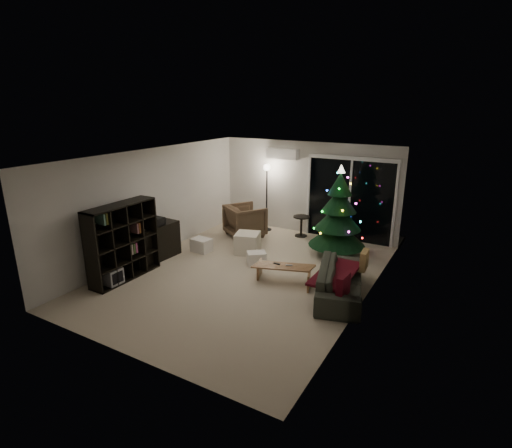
{
  "coord_description": "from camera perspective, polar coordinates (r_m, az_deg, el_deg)",
  "views": [
    {
      "loc": [
        4.07,
        -6.62,
        3.53
      ],
      "look_at": [
        0.1,
        0.3,
        1.05
      ],
      "focal_mm": 28.0,
      "sensor_mm": 36.0,
      "label": 1
    }
  ],
  "objects": [
    {
      "name": "ottoman",
      "position": [
        9.6,
        -1.22,
        -2.73
      ],
      "size": [
        0.69,
        0.69,
        0.5
      ],
      "primitive_type": "cube",
      "rotation": [
        0.0,
        0.0,
        0.31
      ],
      "color": "beige",
      "rests_on": "floor"
    },
    {
      "name": "cushion_b",
      "position": [
        6.99,
        12.36,
        -8.6
      ],
      "size": [
        0.14,
        0.39,
        0.38
      ],
      "primitive_type": "cube",
      "rotation": [
        0.0,
        0.0,
        -0.07
      ],
      "color": "#500614",
      "rests_on": "sofa"
    },
    {
      "name": "remote_b",
      "position": [
        8.04,
        4.75,
        -5.89
      ],
      "size": [
        0.14,
        0.08,
        0.02
      ],
      "primitive_type": "cube",
      "rotation": [
        0.0,
        0.0,
        0.35
      ],
      "color": "slate",
      "rests_on": "coffee_table"
    },
    {
      "name": "sofa",
      "position": [
        7.72,
        11.97,
        -7.94
      ],
      "size": [
        1.29,
        2.14,
        0.59
      ],
      "primitive_type": "imported",
      "rotation": [
        0.0,
        0.0,
        1.84
      ],
      "color": "#252920",
      "rests_on": "floor"
    },
    {
      "name": "stereo",
      "position": [
        9.28,
        -14.73,
        0.25
      ],
      "size": [
        0.41,
        0.49,
        0.17
      ],
      "primitive_type": "cube",
      "color": "black",
      "rests_on": "media_cabinet"
    },
    {
      "name": "cardboard_box_a",
      "position": [
        9.8,
        -7.81,
        -3.0
      ],
      "size": [
        0.48,
        0.38,
        0.32
      ],
      "primitive_type": "cube",
      "rotation": [
        0.0,
        0.0,
        -0.07
      ],
      "color": "white",
      "rests_on": "floor"
    },
    {
      "name": "cushion_a",
      "position": [
        8.14,
        15.2,
        -5.0
      ],
      "size": [
        0.15,
        0.39,
        0.38
      ],
      "primitive_type": "cube",
      "rotation": [
        0.0,
        0.0,
        0.09
      ],
      "color": "#A38B47",
      "rests_on": "sofa"
    },
    {
      "name": "cardboard_box_b",
      "position": [
        8.98,
        0.08,
        -4.9
      ],
      "size": [
        0.51,
        0.49,
        0.29
      ],
      "primitive_type": "cube",
      "rotation": [
        0.0,
        0.0,
        0.67
      ],
      "color": "white",
      "rests_on": "floor"
    },
    {
      "name": "side_table",
      "position": [
        10.83,
        6.48,
        -0.31
      ],
      "size": [
        0.59,
        0.59,
        0.56
      ],
      "primitive_type": "cylinder",
      "rotation": [
        0.0,
        0.0,
        -0.44
      ],
      "color": "black",
      "rests_on": "floor"
    },
    {
      "name": "remote_a",
      "position": [
        8.09,
        2.99,
        -5.68
      ],
      "size": [
        0.15,
        0.04,
        0.02
      ],
      "primitive_type": "cube",
      "color": "black",
      "rests_on": "coffee_table"
    },
    {
      "name": "christmas_tree",
      "position": [
        9.42,
        11.71,
        1.81
      ],
      "size": [
        1.64,
        1.64,
        2.15
      ],
      "primitive_type": "cone",
      "rotation": [
        0.0,
        0.0,
        0.27
      ],
      "color": "#10321C",
      "rests_on": "floor"
    },
    {
      "name": "media_cabinet",
      "position": [
        9.44,
        -14.51,
        -2.63
      ],
      "size": [
        0.55,
        1.33,
        0.82
      ],
      "primitive_type": "cube",
      "rotation": [
        0.0,
        0.0,
        -0.05
      ],
      "color": "black",
      "rests_on": "floor"
    },
    {
      "name": "floor_lamp",
      "position": [
        11.12,
        1.53,
        3.63
      ],
      "size": [
        0.29,
        0.29,
        1.82
      ],
      "primitive_type": "cylinder",
      "color": "black",
      "rests_on": "floor"
    },
    {
      "name": "sofa_throw",
      "position": [
        7.69,
        11.32,
        -6.92
      ],
      "size": [
        0.63,
        1.44,
        0.05
      ],
      "primitive_type": "cube",
      "color": "#500614",
      "rests_on": "sofa"
    },
    {
      "name": "room",
      "position": [
        9.23,
        5.61,
        1.38
      ],
      "size": [
        6.5,
        7.51,
        2.6
      ],
      "color": "beige",
      "rests_on": "ground"
    },
    {
      "name": "armchair",
      "position": [
        10.74,
        -1.56,
        0.48
      ],
      "size": [
        1.28,
        1.29,
        0.86
      ],
      "primitive_type": "imported",
      "rotation": [
        0.0,
        0.0,
        2.57
      ],
      "color": "#3C2D1B",
      "rests_on": "floor"
    },
    {
      "name": "coffee_table",
      "position": [
        8.11,
        3.92,
        -7.14
      ],
      "size": [
        1.23,
        0.76,
        0.37
      ],
      "primitive_type": null,
      "rotation": [
        0.0,
        0.0,
        0.32
      ],
      "color": "olive",
      "rests_on": "floor"
    },
    {
      "name": "bookshelf",
      "position": [
        8.67,
        -19.33,
        -2.2
      ],
      "size": [
        0.95,
        1.61,
        1.57
      ],
      "primitive_type": null,
      "rotation": [
        0.0,
        0.0,
        -0.38
      ],
      "color": "black",
      "rests_on": "floor"
    }
  ]
}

